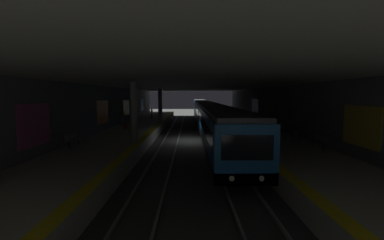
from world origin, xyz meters
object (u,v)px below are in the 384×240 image
object	(u,v)px
metro_train	(206,112)
suitcase_rolling	(126,126)
person_walking_mid	(134,114)
backpack_on_floor	(267,127)
person_waiting_near	(152,113)
bench_right_mid	(73,139)
pillar_near	(134,113)
bench_right_far	(123,121)
trash_bin	(296,137)
bench_left_far	(248,116)
bench_left_near	(319,141)
pillar_far	(160,105)
bench_left_mid	(278,126)

from	to	relation	value
metro_train	suitcase_rolling	bearing A→B (deg)	140.80
person_walking_mid	backpack_on_floor	size ratio (longest dim) A/B	4.07
person_waiting_near	metro_train	bearing A→B (deg)	-88.02
bench_right_mid	suitcase_rolling	distance (m)	9.28
pillar_near	person_waiting_near	world-z (taller)	pillar_near
bench_right_far	trash_bin	world-z (taller)	bench_right_far
bench_right_mid	trash_bin	bearing A→B (deg)	-86.17
bench_left_far	trash_bin	bearing A→B (deg)	177.72
trash_bin	bench_left_far	bearing A→B (deg)	-2.28
pillar_near	trash_bin	xyz separation A→B (m)	(0.34, -12.15, -1.85)
bench_left_near	person_walking_mid	world-z (taller)	person_walking_mid
pillar_far	backpack_on_floor	distance (m)	14.79
pillar_near	trash_bin	world-z (taller)	pillar_near
bench_left_near	pillar_near	bearing A→B (deg)	83.07
metro_train	trash_bin	size ratio (longest dim) A/B	64.98
bench_left_mid	person_waiting_near	bearing A→B (deg)	47.29
bench_left_mid	bench_left_far	size ratio (longest dim) A/B	1.00
bench_left_near	bench_left_far	bearing A→B (deg)	0.00
bench_right_far	backpack_on_floor	bearing A→B (deg)	-103.46
bench_left_far	person_walking_mid	distance (m)	16.88
metro_train	person_walking_mid	bearing A→B (deg)	103.23
pillar_near	metro_train	size ratio (longest dim) A/B	0.08
bench_right_far	person_walking_mid	bearing A→B (deg)	-2.56
backpack_on_floor	bench_right_mid	bearing A→B (deg)	118.03
metro_train	bench_right_far	world-z (taller)	metro_train
pillar_far	person_waiting_near	xyz separation A→B (m)	(3.85, 1.77, -1.35)
pillar_far	person_walking_mid	size ratio (longest dim) A/B	2.79
bench_right_far	suitcase_rolling	distance (m)	3.87
backpack_on_floor	pillar_far	bearing A→B (deg)	58.02
bench_left_mid	metro_train	bearing A→B (deg)	24.63
metro_train	person_waiting_near	distance (m)	8.33
bench_left_near	bench_left_mid	size ratio (longest dim) A/B	1.00
bench_right_far	pillar_near	bearing A→B (deg)	-160.87
suitcase_rolling	backpack_on_floor	world-z (taller)	suitcase_rolling
bench_right_mid	backpack_on_floor	distance (m)	18.82
bench_left_mid	person_waiting_near	size ratio (longest dim) A/B	1.00
pillar_near	bench_left_near	world-z (taller)	pillar_near
metro_train	bench_left_mid	distance (m)	15.20
bench_right_mid	person_waiting_near	xyz separation A→B (m)	(20.45, -2.41, 0.40)
bench_left_near	bench_right_far	bearing A→B (deg)	51.40
pillar_near	bench_right_mid	bearing A→B (deg)	100.18
metro_train	bench_left_near	xyz separation A→B (m)	(-21.55, -6.33, -0.45)
bench_left_far	pillar_near	bearing A→B (deg)	145.59
bench_left_far	trash_bin	world-z (taller)	bench_left_far
person_walking_mid	suitcase_rolling	size ratio (longest dim) A/B	1.74
bench_right_mid	person_waiting_near	size ratio (longest dim) A/B	1.00
bench_right_mid	trash_bin	xyz separation A→B (m)	(1.09, -16.33, -0.10)
metro_train	bench_left_far	xyz separation A→B (m)	(-1.17, -6.33, -0.45)
bench_right_mid	backpack_on_floor	xyz separation A→B (m)	(8.84, -16.61, -0.32)
suitcase_rolling	bench_left_far	bearing A→B (deg)	-56.62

